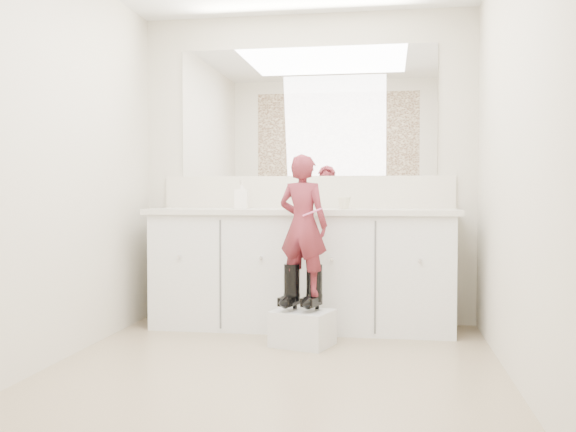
# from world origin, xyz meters

# --- Properties ---
(floor) EXTENTS (3.00, 3.00, 0.00)m
(floor) POSITION_xyz_m (0.00, 0.00, 0.00)
(floor) COLOR #846F56
(floor) RESTS_ON ground
(wall_back) EXTENTS (2.60, 0.00, 2.60)m
(wall_back) POSITION_xyz_m (0.00, 1.50, 1.20)
(wall_back) COLOR beige
(wall_back) RESTS_ON floor
(wall_front) EXTENTS (2.60, 0.00, 2.60)m
(wall_front) POSITION_xyz_m (0.00, -1.50, 1.20)
(wall_front) COLOR beige
(wall_front) RESTS_ON floor
(wall_left) EXTENTS (0.00, 3.00, 3.00)m
(wall_left) POSITION_xyz_m (-1.30, 0.00, 1.20)
(wall_left) COLOR beige
(wall_left) RESTS_ON floor
(wall_right) EXTENTS (0.00, 3.00, 3.00)m
(wall_right) POSITION_xyz_m (1.30, 0.00, 1.20)
(wall_right) COLOR beige
(wall_right) RESTS_ON floor
(vanity_cabinet) EXTENTS (2.20, 0.55, 0.85)m
(vanity_cabinet) POSITION_xyz_m (0.00, 1.23, 0.42)
(vanity_cabinet) COLOR silver
(vanity_cabinet) RESTS_ON floor
(countertop) EXTENTS (2.28, 0.58, 0.04)m
(countertop) POSITION_xyz_m (0.00, 1.21, 0.87)
(countertop) COLOR beige
(countertop) RESTS_ON vanity_cabinet
(backsplash) EXTENTS (2.28, 0.03, 0.25)m
(backsplash) POSITION_xyz_m (0.00, 1.49, 1.02)
(backsplash) COLOR beige
(backsplash) RESTS_ON countertop
(mirror) EXTENTS (2.00, 0.02, 1.00)m
(mirror) POSITION_xyz_m (0.00, 1.49, 1.64)
(mirror) COLOR white
(mirror) RESTS_ON wall_back
(faucet) EXTENTS (0.08, 0.08, 0.10)m
(faucet) POSITION_xyz_m (0.00, 1.38, 0.94)
(faucet) COLOR silver
(faucet) RESTS_ON countertop
(cup) EXTENTS (0.12, 0.12, 0.09)m
(cup) POSITION_xyz_m (0.32, 1.21, 0.94)
(cup) COLOR beige
(cup) RESTS_ON countertop
(soap_bottle) EXTENTS (0.10, 0.11, 0.21)m
(soap_bottle) POSITION_xyz_m (-0.47, 1.28, 1.00)
(soap_bottle) COLOR white
(soap_bottle) RESTS_ON countertop
(step_stool) EXTENTS (0.44, 0.40, 0.23)m
(step_stool) POSITION_xyz_m (0.08, 0.67, 0.12)
(step_stool) COLOR silver
(step_stool) RESTS_ON floor
(boot_left) EXTENTS (0.17, 0.23, 0.30)m
(boot_left) POSITION_xyz_m (0.01, 0.69, 0.38)
(boot_left) COLOR black
(boot_left) RESTS_ON step_stool
(boot_right) EXTENTS (0.17, 0.23, 0.30)m
(boot_right) POSITION_xyz_m (0.16, 0.69, 0.38)
(boot_right) COLOR black
(boot_right) RESTS_ON step_stool
(toddler) EXTENTS (0.39, 0.31, 0.93)m
(toddler) POSITION_xyz_m (0.08, 0.69, 0.80)
(toddler) COLOR #A73347
(toddler) RESTS_ON step_stool
(toothbrush) EXTENTS (0.13, 0.05, 0.06)m
(toothbrush) POSITION_xyz_m (0.15, 0.61, 0.88)
(toothbrush) COLOR #EB5B97
(toothbrush) RESTS_ON toddler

